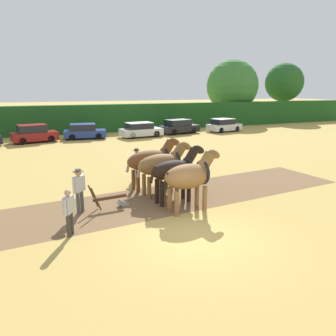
# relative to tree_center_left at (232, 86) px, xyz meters

# --- Properties ---
(ground_plane) EXTENTS (240.00, 240.00, 0.00)m
(ground_plane) POSITION_rel_tree_center_left_xyz_m (-22.15, -30.98, -5.05)
(ground_plane) COLOR tan
(plowed_furrow_strip) EXTENTS (25.62, 5.96, 0.01)m
(plowed_furrow_strip) POSITION_rel_tree_center_left_xyz_m (-25.34, -27.43, -5.05)
(plowed_furrow_strip) COLOR brown
(plowed_furrow_strip) RESTS_ON ground
(hedgerow) EXTENTS (78.12, 1.46, 3.01)m
(hedgerow) POSITION_rel_tree_center_left_xyz_m (-22.15, -3.47, -3.55)
(hedgerow) COLOR #1E511E
(hedgerow) RESTS_ON ground
(tree_center_left) EXTENTS (7.15, 7.15, 8.63)m
(tree_center_left) POSITION_rel_tree_center_left_xyz_m (0.00, 0.00, 0.00)
(tree_center_left) COLOR brown
(tree_center_left) RESTS_ON ground
(tree_center) EXTENTS (5.62, 5.62, 8.40)m
(tree_center) POSITION_rel_tree_center_left_xyz_m (9.10, -0.11, 0.53)
(tree_center) COLOR #4C3823
(tree_center) RESTS_ON ground
(draft_horse_lead_left) EXTENTS (2.62, 1.17, 2.43)m
(draft_horse_lead_left) POSITION_rel_tree_center_left_xyz_m (-21.29, -28.80, -3.64)
(draft_horse_lead_left) COLOR brown
(draft_horse_lead_left) RESTS_ON ground
(draft_horse_lead_right) EXTENTS (2.66, 1.02, 2.43)m
(draft_horse_lead_right) POSITION_rel_tree_center_left_xyz_m (-21.38, -27.66, -3.66)
(draft_horse_lead_right) COLOR black
(draft_horse_lead_right) RESTS_ON ground
(draft_horse_trail_left) EXTENTS (2.78, 1.18, 2.41)m
(draft_horse_trail_left) POSITION_rel_tree_center_left_xyz_m (-21.49, -26.52, -3.65)
(draft_horse_trail_left) COLOR brown
(draft_horse_trail_left) RESTS_ON ground
(draft_horse_trail_right) EXTENTS (2.91, 1.20, 2.43)m
(draft_horse_trail_right) POSITION_rel_tree_center_left_xyz_m (-21.58, -25.39, -3.67)
(draft_horse_trail_right) COLOR brown
(draft_horse_trail_right) RESTS_ON ground
(plow) EXTENTS (1.63, 0.49, 1.13)m
(plow) POSITION_rel_tree_center_left_xyz_m (-23.97, -27.31, -4.73)
(plow) COLOR #4C331E
(plow) RESTS_ON ground
(farmer_at_plow) EXTENTS (0.53, 0.48, 1.75)m
(farmer_at_plow) POSITION_rel_tree_center_left_xyz_m (-25.26, -27.31, -4.02)
(farmer_at_plow) COLOR #4C4C4C
(farmer_at_plow) RESTS_ON ground
(farmer_beside_team) EXTENTS (0.40, 0.63, 1.62)m
(farmer_beside_team) POSITION_rel_tree_center_left_xyz_m (-21.68, -23.38, -4.12)
(farmer_beside_team) COLOR #4C4C4C
(farmer_beside_team) RESTS_ON ground
(farmer_onlooker_left) EXTENTS (0.41, 0.57, 1.57)m
(farmer_onlooker_left) POSITION_rel_tree_center_left_xyz_m (-25.88, -29.27, -4.15)
(farmer_onlooker_left) COLOR #38332D
(farmer_onlooker_left) RESTS_ON ground
(parked_car_center_left) EXTENTS (4.09, 2.43, 1.59)m
(parked_car_center_left) POSITION_rel_tree_center_left_xyz_m (-26.36, -8.22, -4.30)
(parked_car_center_left) COLOR maroon
(parked_car_center_left) RESTS_ON ground
(parked_car_center) EXTENTS (4.10, 2.39, 1.44)m
(parked_car_center) POSITION_rel_tree_center_left_xyz_m (-21.86, -7.80, -4.36)
(parked_car_center) COLOR navy
(parked_car_center) RESTS_ON ground
(parked_car_center_right) EXTENTS (4.23, 2.19, 1.45)m
(parked_car_center_right) POSITION_rel_tree_center_left_xyz_m (-16.55, -8.84, -4.35)
(parked_car_center_right) COLOR silver
(parked_car_center_right) RESTS_ON ground
(parked_car_right) EXTENTS (4.50, 2.59, 1.50)m
(parked_car_right) POSITION_rel_tree_center_left_xyz_m (-11.96, -7.98, -4.33)
(parked_car_right) COLOR black
(parked_car_right) RESTS_ON ground
(parked_car_far_right) EXTENTS (4.08, 2.40, 1.46)m
(parked_car_far_right) POSITION_rel_tree_center_left_xyz_m (-6.65, -8.48, -4.35)
(parked_car_far_right) COLOR silver
(parked_car_far_right) RESTS_ON ground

